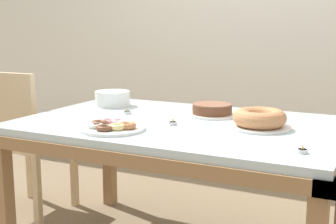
# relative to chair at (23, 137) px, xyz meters

# --- Properties ---
(wall_back) EXTENTS (8.00, 0.10, 2.60)m
(wall_back) POSITION_rel_chair_xyz_m (1.13, 1.61, 0.78)
(wall_back) COLOR silver
(wall_back) RESTS_ON ground
(dining_table) EXTENTS (1.63, 1.08, 0.74)m
(dining_table) POSITION_rel_chair_xyz_m (1.13, -0.07, 0.13)
(dining_table) COLOR silver
(dining_table) RESTS_ON ground
(chair) EXTENTS (0.43, 0.43, 0.94)m
(chair) POSITION_rel_chair_xyz_m (0.00, 0.00, 0.00)
(chair) COLOR #D1B284
(chair) RESTS_ON ground
(cake_chocolate_round) EXTENTS (0.27, 0.27, 0.07)m
(cake_chocolate_round) POSITION_rel_chair_xyz_m (1.22, 0.14, 0.24)
(cake_chocolate_round) COLOR white
(cake_chocolate_round) RESTS_ON dining_table
(cake_golden_bundt) EXTENTS (0.30, 0.30, 0.09)m
(cake_golden_bundt) POSITION_rel_chair_xyz_m (1.53, -0.05, 0.26)
(cake_golden_bundt) COLOR white
(cake_golden_bundt) RESTS_ON dining_table
(pastry_platter) EXTENTS (0.31, 0.31, 0.04)m
(pastry_platter) POSITION_rel_chair_xyz_m (0.93, -0.39, 0.23)
(pastry_platter) COLOR white
(pastry_platter) RESTS_ON dining_table
(plate_stack) EXTENTS (0.21, 0.21, 0.09)m
(plate_stack) POSITION_rel_chair_xyz_m (0.57, 0.17, 0.26)
(plate_stack) COLOR white
(plate_stack) RESTS_ON dining_table
(tealight_near_cakes) EXTENTS (0.04, 0.04, 0.04)m
(tealight_near_cakes) POSITION_rel_chair_xyz_m (1.80, -0.41, 0.22)
(tealight_near_cakes) COLOR silver
(tealight_near_cakes) RESTS_ON dining_table
(tealight_right_edge) EXTENTS (0.04, 0.04, 0.04)m
(tealight_right_edge) POSITION_rel_chair_xyz_m (1.13, -0.17, 0.22)
(tealight_right_edge) COLOR silver
(tealight_right_edge) RESTS_ON dining_table
(tealight_near_front) EXTENTS (0.04, 0.04, 0.04)m
(tealight_near_front) POSITION_rel_chair_xyz_m (0.78, -0.02, 0.22)
(tealight_near_front) COLOR silver
(tealight_near_front) RESTS_ON dining_table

